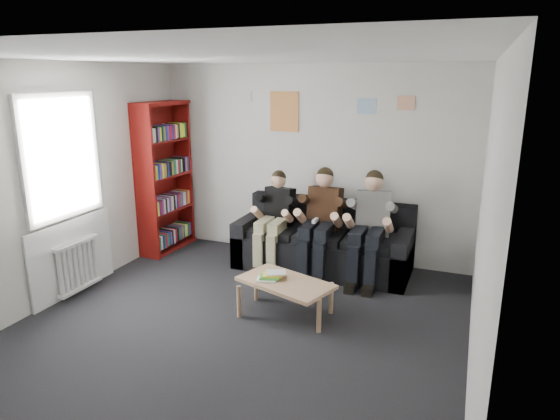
{
  "coord_description": "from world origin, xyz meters",
  "views": [
    {
      "loc": [
        2.13,
        -4.09,
        2.55
      ],
      "look_at": [
        0.0,
        1.3,
        0.97
      ],
      "focal_mm": 32.0,
      "sensor_mm": 36.0,
      "label": 1
    }
  ],
  "objects_px": {
    "bookshelf": "(166,178)",
    "person_right": "(369,228)",
    "coffee_table": "(286,285)",
    "person_middle": "(320,223)",
    "sofa": "(324,245)",
    "person_left": "(274,220)"
  },
  "relations": [
    {
      "from": "bookshelf",
      "to": "person_left",
      "type": "distance_m",
      "value": 1.81
    },
    {
      "from": "coffee_table",
      "to": "person_middle",
      "type": "distance_m",
      "value": 1.34
    },
    {
      "from": "sofa",
      "to": "coffee_table",
      "type": "bearing_deg",
      "value": -89.23
    },
    {
      "from": "coffee_table",
      "to": "sofa",
      "type": "bearing_deg",
      "value": 90.77
    },
    {
      "from": "person_left",
      "to": "coffee_table",
      "type": "bearing_deg",
      "value": -57.59
    },
    {
      "from": "bookshelf",
      "to": "person_middle",
      "type": "distance_m",
      "value": 2.43
    },
    {
      "from": "sofa",
      "to": "bookshelf",
      "type": "xyz_separation_m",
      "value": [
        -2.4,
        -0.1,
        0.77
      ]
    },
    {
      "from": "person_middle",
      "to": "person_right",
      "type": "xyz_separation_m",
      "value": [
        0.64,
        0.0,
        0.0
      ]
    },
    {
      "from": "person_left",
      "to": "person_middle",
      "type": "relative_size",
      "value": 0.94
    },
    {
      "from": "sofa",
      "to": "person_middle",
      "type": "relative_size",
      "value": 1.66
    },
    {
      "from": "coffee_table",
      "to": "person_middle",
      "type": "height_order",
      "value": "person_middle"
    },
    {
      "from": "person_middle",
      "to": "person_right",
      "type": "height_order",
      "value": "person_right"
    },
    {
      "from": "sofa",
      "to": "person_right",
      "type": "xyz_separation_m",
      "value": [
        0.64,
        -0.21,
        0.37
      ]
    },
    {
      "from": "sofa",
      "to": "bookshelf",
      "type": "distance_m",
      "value": 2.52
    },
    {
      "from": "bookshelf",
      "to": "person_right",
      "type": "xyz_separation_m",
      "value": [
        3.04,
        -0.1,
        -0.4
      ]
    },
    {
      "from": "person_middle",
      "to": "sofa",
      "type": "bearing_deg",
      "value": 93.55
    },
    {
      "from": "bookshelf",
      "to": "person_right",
      "type": "bearing_deg",
      "value": 1.57
    },
    {
      "from": "coffee_table",
      "to": "person_left",
      "type": "bearing_deg",
      "value": 117.12
    },
    {
      "from": "person_left",
      "to": "person_right",
      "type": "height_order",
      "value": "person_right"
    },
    {
      "from": "person_right",
      "to": "coffee_table",
      "type": "bearing_deg",
      "value": -125.0
    },
    {
      "from": "sofa",
      "to": "person_left",
      "type": "height_order",
      "value": "person_left"
    },
    {
      "from": "bookshelf",
      "to": "coffee_table",
      "type": "bearing_deg",
      "value": -26.46
    }
  ]
}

